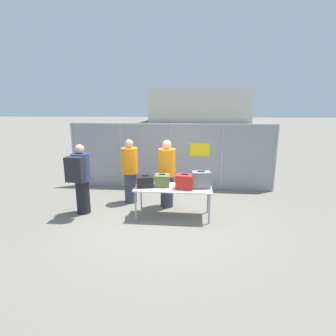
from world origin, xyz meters
TOP-DOWN VIEW (x-y plane):
  - ground_plane at (0.00, 0.00)m, footprint 120.00×120.00m
  - fence_section at (0.01, 2.22)m, footprint 6.43×0.07m
  - inspection_table at (0.26, -0.02)m, footprint 1.78×0.76m
  - suitcase_black at (-0.40, -0.04)m, footprint 0.44×0.39m
  - suitcase_olive at (-0.01, 0.05)m, footprint 0.37×0.37m
  - suitcase_red at (0.53, -0.10)m, footprint 0.41×0.33m
  - suitcase_grey at (0.90, 0.00)m, footprint 0.45×0.33m
  - traveler_hooded at (-1.96, -0.05)m, footprint 0.42×0.65m
  - security_worker_near at (0.04, 0.64)m, footprint 0.43×0.43m
  - security_worker_far at (-0.98, 0.86)m, footprint 0.43×0.43m
  - utility_trailer at (0.64, 4.59)m, footprint 4.19×2.26m
  - distant_hangar at (1.48, 41.81)m, footprint 16.57×9.98m

SIDE VIEW (x-z plane):
  - ground_plane at x=0.00m, z-range 0.00..0.00m
  - utility_trailer at x=0.64m, z-range 0.07..0.72m
  - inspection_table at x=0.26m, z-range 0.31..1.05m
  - suitcase_black at x=-0.40m, z-range 0.73..1.00m
  - suitcase_olive at x=-0.01m, z-range 0.73..1.02m
  - security_worker_far at x=-0.98m, z-range 0.03..1.76m
  - suitcase_red at x=0.53m, z-range 0.73..1.08m
  - security_worker_near at x=0.04m, z-range 0.03..1.78m
  - suitcase_grey at x=0.90m, z-range 0.73..1.13m
  - traveler_hooded at x=-1.96m, z-range 0.09..1.79m
  - fence_section at x=0.01m, z-range 0.05..2.11m
  - distant_hangar at x=1.48m, z-range 0.00..5.34m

